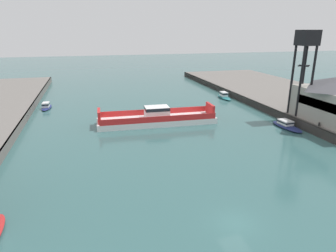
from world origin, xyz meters
TOP-DOWN VIEW (x-y plane):
  - ground_plane at (0.00, 0.00)m, footprint 400.00×400.00m
  - chain_ferry at (-0.02, 32.37)m, footprint 22.78×6.53m
  - moored_boat_near_right at (22.51, 23.62)m, footprint 3.04×7.51m
  - moored_boat_mid_left at (-21.94, 50.19)m, footprint 2.37×6.33m
  - moored_boat_mid_right at (22.16, 49.43)m, footprint 2.31×7.00m
  - crane_tower at (26.69, 26.29)m, footprint 3.21×3.21m
  - bollard_right_far at (25.15, 18.68)m, footprint 0.32×0.32m

SIDE VIEW (x-z plane):
  - ground_plane at x=0.00m, z-range 0.00..0.00m
  - moored_boat_near_right at x=22.51m, z-range -0.18..1.17m
  - moored_boat_mid_left at x=-21.94m, z-range -0.19..1.32m
  - moored_boat_mid_right at x=22.16m, z-range -0.21..1.46m
  - chain_ferry at x=-0.02m, z-range -0.64..2.72m
  - bollard_right_far at x=25.15m, z-range 1.63..2.34m
  - crane_tower at x=26.69m, z-range 5.96..21.62m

